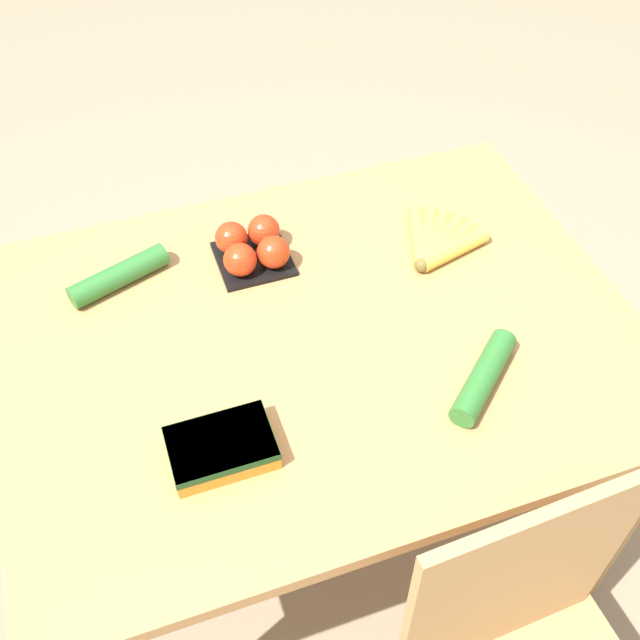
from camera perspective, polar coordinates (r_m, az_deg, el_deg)
ground_plane at (r=2.09m, az=0.00°, el=-15.12°), size 12.00×12.00×0.00m
dining_table at (r=1.53m, az=0.00°, el=-3.53°), size 1.22×0.92×0.78m
banana_bunch at (r=1.62m, az=8.89°, el=5.88°), size 0.19×0.18×0.04m
tomato_pack at (r=1.56m, az=-5.18°, el=5.56°), size 0.15×0.15×0.08m
carrot_bag at (r=1.27m, az=-7.53°, el=-9.54°), size 0.17×0.12×0.04m
cucumber_near at (r=1.57m, az=-15.06°, el=3.29°), size 0.21×0.12×0.05m
cucumber_far at (r=1.37m, az=12.38°, el=-4.24°), size 0.19×0.17×0.05m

